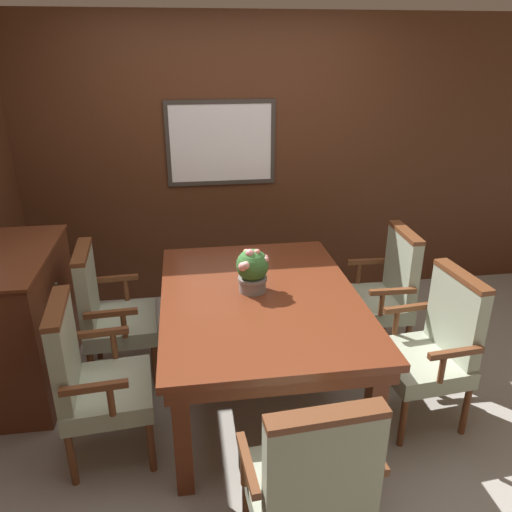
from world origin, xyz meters
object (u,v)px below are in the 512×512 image
Objects in this scene: chair_right_near at (434,344)px; chair_left_far at (108,310)px; dining_table at (259,308)px; chair_head_near at (312,482)px; chair_right_far at (384,289)px; potted_plant at (252,269)px; sideboard_cabinet at (23,321)px; chair_left_near at (92,377)px.

chair_left_far is at bearing -115.01° from chair_right_near.
chair_head_near reaches higher than dining_table.
chair_right_far is 1.00× the size of chair_head_near.
chair_right_far is 3.29× the size of potted_plant.
dining_table is 1.57× the size of sideboard_cabinet.
chair_left_near is 0.75m from chair_left_far.
chair_right_far is at bearing -124.43° from chair_head_near.
chair_right_near is (1.02, -0.35, -0.14)m from dining_table.
dining_table is 1.07m from chair_left_near.
chair_left_far is at bearing 1.61° from sideboard_cabinet.
chair_head_near is 0.91× the size of sideboard_cabinet.
chair_right_near is at bearing -113.31° from chair_left_far.
potted_plant is (-0.04, 0.06, 0.24)m from dining_table.
chair_right_far is at bearing 1.11° from sideboard_cabinet.
dining_table is 1.08m from chair_right_near.
chair_head_near is at bearing -28.84° from chair_right_far.
chair_head_near is 1.00× the size of chair_left_far.
dining_table is at bearing -92.85° from chair_head_near.
chair_head_near is 3.29× the size of potted_plant.
dining_table is 1.59m from sideboard_cabinet.
chair_head_near is at bearing -87.33° from potted_plant.
potted_plant reaches higher than dining_table.
potted_plant is at bearing -111.33° from chair_left_far.
dining_table is 1.73× the size of chair_right_far.
chair_right_far is 1.00× the size of chair_left_far.
chair_left_near is (-1.99, -0.78, 0.00)m from chair_right_far.
chair_head_near is (-0.97, -1.66, 0.00)m from chair_right_far.
potted_plant is at bearing -116.76° from chair_right_near.
chair_head_near is 1.00× the size of chair_right_near.
chair_right_far is 0.91× the size of sideboard_cabinet.
chair_left_near is 1.12m from potted_plant.
potted_plant reaches higher than chair_left_far.
chair_left_near is at bearing -94.40° from chair_right_near.
chair_right_near is 2.13m from chair_left_far.
potted_plant is at bearing -91.32° from chair_head_near.
dining_table is at bearing -66.53° from chair_right_far.
dining_table is 1.73× the size of chair_left_far.
chair_right_far is at bearing 21.87° from dining_table.
chair_left_near reaches higher than dining_table.
chair_right_near is at bearing -19.16° from dining_table.
chair_right_near is 1.19m from potted_plant.
potted_plant is at bearing 120.42° from dining_table.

